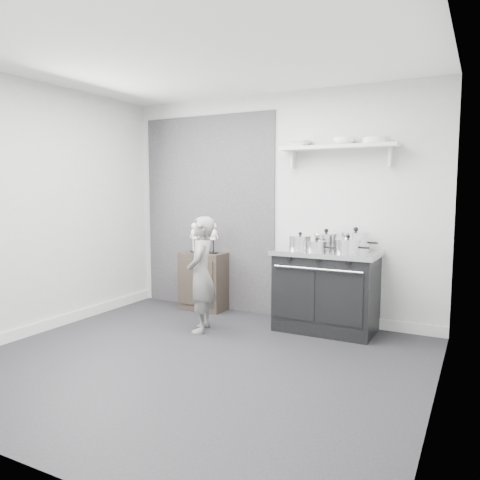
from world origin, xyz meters
The scene contains 16 objects.
ground centered at (0.00, 0.00, 0.00)m, with size 4.00×4.00×0.00m, color black.
room_shell centered at (-0.09, 0.15, 1.64)m, with size 4.02×3.62×2.71m.
wall_shelf centered at (0.80, 1.68, 2.01)m, with size 1.30×0.26×0.24m.
stove centered at (0.76, 1.48, 0.45)m, with size 1.12×0.70×0.90m.
side_cabinet centered at (-0.91, 1.61, 0.37)m, with size 0.57×0.34×0.75m, color black.
child centered at (-0.44, 0.81, 0.63)m, with size 0.46×0.30×1.26m, color slate.
pot_front_left centered at (0.48, 1.40, 0.97)m, with size 0.33×0.24×0.20m.
pot_back_left centered at (0.71, 1.61, 0.99)m, with size 0.37×0.28×0.23m.
pot_back_right centered at (1.05, 1.57, 1.00)m, with size 0.39×0.30×0.26m.
pot_front_right centered at (1.03, 1.32, 0.97)m, with size 0.35×0.26×0.20m.
pot_front_center centered at (0.70, 1.32, 0.95)m, with size 0.29×0.20×0.15m.
skeleton_full centered at (-1.04, 1.61, 0.97)m, with size 0.12×0.08×0.44m, color beige, non-canonical shape.
skeleton_torso centered at (-0.76, 1.61, 0.97)m, with size 0.13×0.08×0.45m, color beige, non-canonical shape.
bowl_large centered at (0.34, 1.67, 2.07)m, with size 0.28×0.28×0.07m, color white.
bowl_small centered at (0.87, 1.67, 2.08)m, with size 0.24×0.24×0.08m, color white.
plate_stack centered at (1.21, 1.67, 2.07)m, with size 0.28×0.28×0.06m, color silver.
Camera 1 is at (2.26, -3.45, 1.55)m, focal length 35.00 mm.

